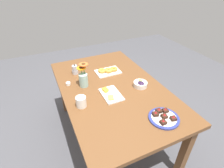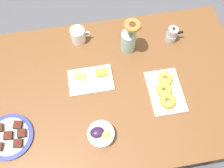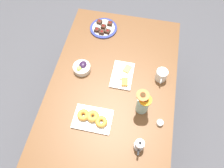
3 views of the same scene
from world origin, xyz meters
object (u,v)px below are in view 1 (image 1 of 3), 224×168
(dining_table, at_px, (112,94))
(grape_bowl, at_px, (140,84))
(cheese_platter, at_px, (111,94))
(dessert_plate, at_px, (164,118))
(flower_vase, at_px, (83,79))
(croissant_platter, at_px, (108,71))
(coffee_mug, at_px, (81,102))
(moka_pot, at_px, (75,70))
(jam_cup_honey, at_px, (68,84))

(dining_table, bearing_deg, grape_bowl, -111.48)
(dining_table, relative_size, cheese_platter, 6.15)
(grape_bowl, relative_size, dessert_plate, 0.56)
(dessert_plate, relative_size, flower_vase, 0.99)
(croissant_platter, bearing_deg, cheese_platter, 159.78)
(coffee_mug, height_order, croissant_platter, coffee_mug)
(moka_pot, bearing_deg, grape_bowl, -134.54)
(croissant_platter, relative_size, moka_pot, 2.35)
(grape_bowl, distance_m, flower_vase, 0.59)
(cheese_platter, bearing_deg, jam_cup_honey, 44.08)
(coffee_mug, bearing_deg, flower_vase, -21.15)
(jam_cup_honey, relative_size, flower_vase, 0.19)
(croissant_platter, bearing_deg, dessert_plate, -172.67)
(dining_table, distance_m, cheese_platter, 0.16)
(cheese_platter, distance_m, dessert_plate, 0.54)
(flower_vase, bearing_deg, cheese_platter, -143.95)
(jam_cup_honey, xyz_separation_m, flower_vase, (-0.09, -0.15, 0.07))
(flower_vase, relative_size, moka_pot, 2.12)
(croissant_platter, distance_m, jam_cup_honey, 0.49)
(jam_cup_honey, height_order, flower_vase, flower_vase)
(dessert_plate, relative_size, moka_pot, 2.11)
(coffee_mug, distance_m, grape_bowl, 0.65)
(coffee_mug, height_order, grape_bowl, coffee_mug)
(croissant_platter, height_order, moka_pot, moka_pot)
(croissant_platter, bearing_deg, grape_bowl, -154.97)
(grape_bowl, distance_m, jam_cup_honey, 0.76)
(coffee_mug, xyz_separation_m, dessert_plate, (-0.43, -0.57, -0.04))
(croissant_platter, distance_m, moka_pot, 0.38)
(croissant_platter, bearing_deg, flower_vase, 113.96)
(cheese_platter, bearing_deg, dessert_plate, -150.73)
(cheese_platter, xyz_separation_m, moka_pot, (0.54, 0.21, 0.04))
(coffee_mug, height_order, flower_vase, flower_vase)
(dining_table, relative_size, croissant_platter, 5.71)
(jam_cup_honey, xyz_separation_m, dessert_plate, (-0.82, -0.60, -0.00))
(grape_bowl, height_order, croissant_platter, grape_bowl)
(cheese_platter, height_order, flower_vase, flower_vase)
(croissant_platter, xyz_separation_m, dessert_plate, (-0.88, -0.11, -0.01))
(dessert_plate, bearing_deg, coffee_mug, 52.72)
(coffee_mug, bearing_deg, cheese_platter, -82.69)
(croissant_platter, height_order, dessert_plate, dessert_plate)
(jam_cup_honey, xyz_separation_m, moka_pot, (0.20, -0.13, 0.03))
(jam_cup_honey, bearing_deg, flower_vase, -120.70)
(cheese_platter, relative_size, flower_vase, 1.03)
(dining_table, relative_size, jam_cup_honey, 33.33)
(moka_pot, bearing_deg, coffee_mug, 170.59)
(grape_bowl, bearing_deg, jam_cup_honey, 63.20)
(grape_bowl, xyz_separation_m, cheese_platter, (-0.01, 0.34, -0.02))
(croissant_platter, height_order, jam_cup_honey, croissant_platter)
(jam_cup_honey, bearing_deg, croissant_platter, -82.52)
(croissant_platter, bearing_deg, moka_pot, 69.54)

